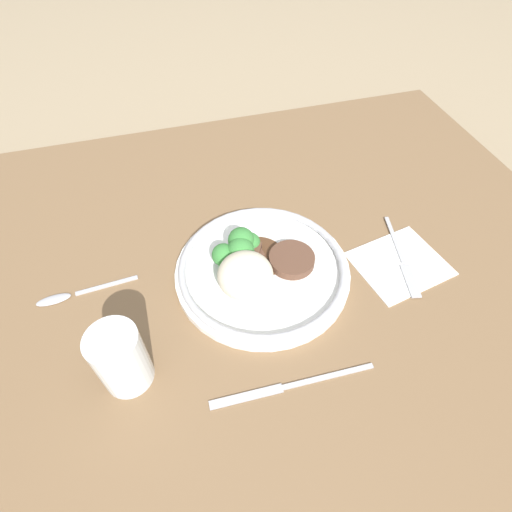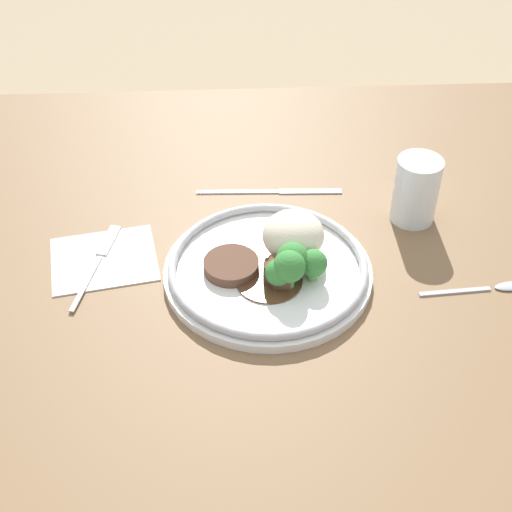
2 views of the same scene
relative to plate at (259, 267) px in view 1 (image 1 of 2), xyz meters
The scene contains 8 objects.
ground_plane 0.07m from the plate, 103.10° to the left, with size 8.00×8.00×0.00m, color #998466.
dining_table 0.05m from the plate, 103.10° to the left, with size 1.15×1.01×0.04m.
napkin 0.24m from the plate, 169.53° to the left, with size 0.16×0.15×0.00m.
plate is the anchor object (origin of this frame).
juice_glass 0.25m from the plate, 28.62° to the left, with size 0.07×0.07×0.10m.
fork 0.24m from the plate, 169.59° to the left, with size 0.05×0.18×0.00m.
knife 0.19m from the plate, 85.18° to the left, with size 0.23×0.02×0.00m.
spoon 0.30m from the plate, ahead, with size 0.16×0.02×0.01m.
Camera 1 is at (0.12, 0.35, 0.56)m, focal length 28.00 mm.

